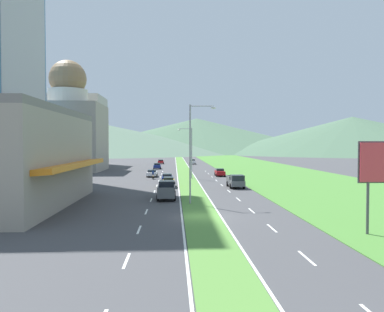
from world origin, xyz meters
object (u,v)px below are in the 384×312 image
object	(u,v)px
car_2	(161,162)
car_6	(152,173)
car_0	(192,162)
car_5	(169,182)
car_1	(220,172)
car_4	(167,178)
street_lamp_near	(193,148)
pickup_truck_0	(236,181)
motorcycle_rider	(153,175)
street_lamp_mid	(190,150)
pickup_truck_1	(167,190)
car_3	(157,166)

from	to	relation	value
car_2	car_6	size ratio (longest dim) A/B	0.94
car_0	car_6	xyz separation A→B (m)	(-10.31, -46.66, -0.08)
car_0	car_5	distance (m)	65.20
car_2	car_6	distance (m)	48.73
car_1	car_4	size ratio (longest dim) A/B	1.06
car_5	car_4	bearing A→B (deg)	2.73
street_lamp_near	car_1	world-z (taller)	street_lamp_near
car_4	car_1	bearing A→B (deg)	-39.91
street_lamp_near	pickup_truck_0	world-z (taller)	street_lamp_near
motorcycle_rider	pickup_truck_0	bearing A→B (deg)	-138.13
car_6	street_lamp_near	bearing A→B (deg)	-169.56
street_lamp_near	car_4	xyz separation A→B (m)	(-3.14, 22.91, -5.31)
street_lamp_mid	motorcycle_rider	xyz separation A→B (m)	(-6.90, -0.09, -4.67)
street_lamp_mid	car_4	xyz separation A→B (m)	(-4.16, -6.64, -4.65)
car_1	car_5	bearing A→B (deg)	-27.88
car_1	street_lamp_mid	bearing A→B (deg)	-47.11
car_1	car_4	world-z (taller)	car_1
car_0	car_1	size ratio (longest dim) A/B	1.04
street_lamp_near	street_lamp_mid	xyz separation A→B (m)	(1.01, 29.55, -0.66)
car_2	pickup_truck_1	bearing A→B (deg)	-177.54
car_5	pickup_truck_0	world-z (taller)	pickup_truck_0
car_3	motorcycle_rider	distance (m)	28.49
car_2	car_5	size ratio (longest dim) A/B	0.96
car_3	pickup_truck_1	distance (m)	53.82
motorcycle_rider	pickup_truck_1	bearing A→B (deg)	-173.26
car_0	car_4	bearing A→B (deg)	-6.96
car_0	motorcycle_rider	distance (m)	52.58
car_1	car_3	xyz separation A→B (m)	(-13.65, 22.57, -0.01)
street_lamp_mid	car_4	distance (m)	9.11
car_1	car_4	bearing A→B (deg)	-39.91
car_1	pickup_truck_0	size ratio (longest dim) A/B	0.84
street_lamp_mid	pickup_truck_0	bearing A→B (deg)	-67.24
car_5	street_lamp_near	bearing A→B (deg)	-170.14
car_2	pickup_truck_0	xyz separation A→B (m)	(13.46, -68.28, 0.26)
street_lamp_mid	car_5	xyz separation A→B (m)	(-3.84, -13.29, -4.64)
car_4	car_0	bearing A→B (deg)	-6.96
car_3	street_lamp_near	bearing A→B (deg)	-173.73
car_5	motorcycle_rider	distance (m)	13.54
car_2	street_lamp_mid	bearing A→B (deg)	-172.24
car_0	car_5	xyz separation A→B (m)	(-6.78, -64.84, -0.02)
car_5	car_3	bearing A→B (deg)	4.86
car_2	motorcycle_rider	size ratio (longest dim) A/B	2.19
car_3	pickup_truck_0	bearing A→B (deg)	-162.55
car_4	pickup_truck_0	world-z (taller)	pickup_truck_0
car_5	pickup_truck_1	bearing A→B (deg)	179.64
street_lamp_near	pickup_truck_1	xyz separation A→B (m)	(-2.90, 4.24, -5.09)
car_6	motorcycle_rider	world-z (taller)	motorcycle_rider
street_lamp_mid	car_2	xyz separation A→B (m)	(-7.31, 53.63, -4.69)
street_lamp_mid	car_6	world-z (taller)	street_lamp_mid
car_5	car_0	bearing A→B (deg)	-5.97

